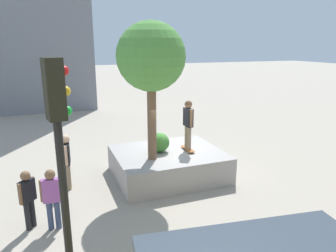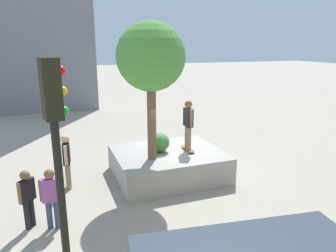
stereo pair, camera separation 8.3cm
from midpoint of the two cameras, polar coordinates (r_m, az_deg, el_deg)
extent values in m
plane|color=#9E9384|center=(11.53, 1.19, -7.98)|extent=(120.00, 120.00, 0.00)
cube|color=gray|center=(10.87, -0.22, -6.89)|extent=(3.58, 2.96, 0.89)
cylinder|color=brown|center=(9.72, -3.20, 1.35)|extent=(0.28, 0.28, 2.62)
sphere|color=#4C8C3D|center=(9.46, -3.36, 12.49)|extent=(2.07, 2.07, 2.07)
sphere|color=#3D7A33|center=(10.60, -1.75, -3.00)|extent=(0.66, 0.66, 0.66)
cube|color=brown|center=(10.82, 3.37, -4.13)|extent=(0.23, 0.81, 0.02)
sphere|color=beige|center=(11.02, 2.46, -3.95)|extent=(0.06, 0.06, 0.06)
sphere|color=beige|center=(11.08, 3.26, -3.86)|extent=(0.06, 0.06, 0.06)
sphere|color=beige|center=(10.57, 3.48, -4.79)|extent=(0.06, 0.06, 0.06)
sphere|color=beige|center=(10.64, 4.32, -4.68)|extent=(0.06, 0.06, 0.06)
cylinder|color=#847056|center=(10.61, 3.62, -2.22)|extent=(0.14, 0.14, 0.79)
cylinder|color=#847056|center=(10.78, 3.20, -1.95)|extent=(0.14, 0.14, 0.79)
cube|color=black|center=(10.51, 3.46, 1.59)|extent=(0.19, 0.45, 0.62)
cylinder|color=brown|center=(10.30, 4.01, 1.41)|extent=(0.10, 0.10, 0.58)
cylinder|color=brown|center=(10.72, 2.94, 1.95)|extent=(0.10, 0.10, 0.58)
sphere|color=brown|center=(10.42, 3.50, 3.94)|extent=(0.26, 0.26, 0.26)
cylinder|color=black|center=(5.28, -18.31, -17.30)|extent=(0.12, 0.12, 3.42)
cube|color=black|center=(4.56, -20.46, 6.24)|extent=(0.29, 0.32, 0.85)
sphere|color=red|center=(4.57, -18.89, 9.50)|extent=(0.14, 0.14, 0.14)
sphere|color=gold|center=(4.60, -18.60, 6.03)|extent=(0.14, 0.14, 0.14)
sphere|color=green|center=(4.64, -18.32, 2.61)|extent=(0.14, 0.14, 0.14)
cylinder|color=navy|center=(8.49, -19.65, -14.90)|extent=(0.14, 0.14, 0.74)
cylinder|color=navy|center=(8.50, -20.89, -14.96)|extent=(0.14, 0.14, 0.74)
cube|color=#8C4C99|center=(8.20, -20.68, -10.89)|extent=(0.43, 0.21, 0.58)
cylinder|color=brown|center=(8.17, -19.13, -10.70)|extent=(0.09, 0.09, 0.55)
cylinder|color=brown|center=(8.22, -22.25, -10.87)|extent=(0.09, 0.09, 0.55)
sphere|color=brown|center=(8.04, -20.95, -8.23)|extent=(0.24, 0.24, 0.24)
cylinder|color=black|center=(8.70, -24.41, -14.74)|extent=(0.13, 0.13, 0.72)
cylinder|color=black|center=(8.81, -23.64, -14.28)|extent=(0.13, 0.13, 0.72)
cube|color=black|center=(8.47, -24.48, -10.70)|extent=(0.39, 0.42, 0.56)
cylinder|color=brown|center=(8.33, -25.50, -11.13)|extent=(0.09, 0.09, 0.53)
cylinder|color=brown|center=(8.61, -23.52, -10.08)|extent=(0.09, 0.09, 0.53)
sphere|color=brown|center=(8.32, -24.77, -8.21)|extent=(0.23, 0.23, 0.23)
cylinder|color=#847056|center=(10.39, -17.91, -8.84)|extent=(0.15, 0.15, 0.84)
cylinder|color=#847056|center=(10.58, -17.87, -8.42)|extent=(0.15, 0.15, 0.84)
cube|color=black|center=(10.22, -18.22, -4.77)|extent=(0.25, 0.49, 0.66)
cylinder|color=#D8AD8C|center=(9.98, -18.29, -5.14)|extent=(0.10, 0.10, 0.62)
cylinder|color=#D8AD8C|center=(10.45, -18.16, -4.24)|extent=(0.10, 0.10, 0.62)
sphere|color=#D8AD8C|center=(10.08, -18.43, -2.28)|extent=(0.27, 0.27, 0.27)
camera|label=1|loc=(0.04, -90.23, -0.06)|focal=33.56mm
camera|label=2|loc=(0.04, 89.77, 0.06)|focal=33.56mm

